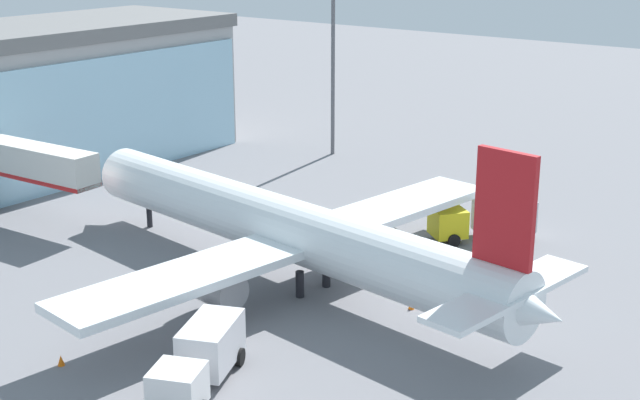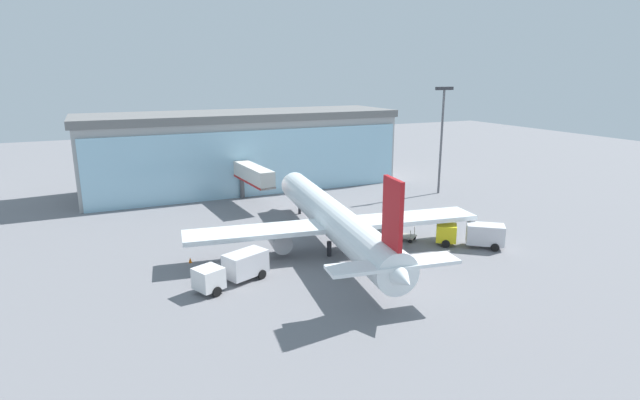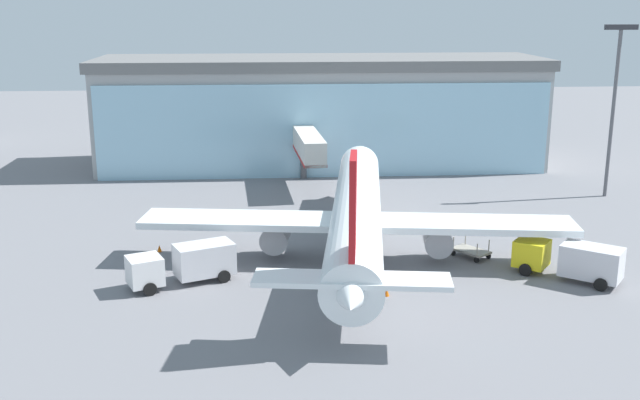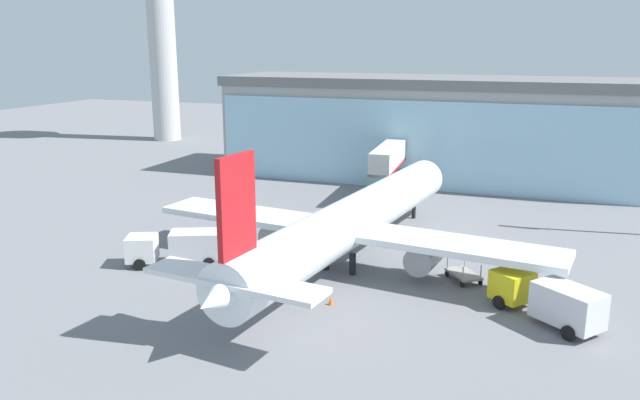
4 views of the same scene
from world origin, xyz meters
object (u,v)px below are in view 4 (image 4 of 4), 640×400
jet_bridge (389,158)px  safety_cone_wingtip (195,233)px  airplane (351,222)px  catering_truck (179,247)px  fuel_truck (549,299)px  baggage_cart (464,274)px  control_tower (160,14)px  safety_cone_nose (331,301)px

jet_bridge → safety_cone_wingtip: (-12.79, -19.96, -4.23)m
airplane → safety_cone_wingtip: (-15.21, 2.28, -3.11)m
jet_bridge → catering_truck: size_ratio=1.64×
fuel_truck → baggage_cart: (-5.74, 5.13, -0.97)m
safety_cone_wingtip → airplane: bearing=-8.5°
jet_bridge → baggage_cart: jet_bridge is taller
control_tower → safety_cone_wingtip: bearing=-54.5°
jet_bridge → safety_cone_nose: size_ratio=22.65×
control_tower → fuel_truck: 88.57m
airplane → fuel_truck: airplane is taller
safety_cone_wingtip → fuel_truck: bearing=-15.3°
jet_bridge → baggage_cart: size_ratio=3.89×
control_tower → catering_truck: size_ratio=4.54×
control_tower → catering_truck: (37.73, -55.99, -20.13)m
fuel_truck → control_tower: bearing=-3.6°
airplane → baggage_cart: (8.75, -0.69, -2.89)m
jet_bridge → control_tower: size_ratio=0.36×
safety_cone_nose → baggage_cart: bearing=43.8°
control_tower → safety_cone_nose: (51.26, -59.31, -21.32)m
jet_bridge → baggage_cart: bearing=-157.6°
jet_bridge → safety_cone_nose: 30.75m
fuel_truck → catering_truck: bearing=35.5°
catering_truck → safety_cone_wingtip: catering_truck is taller
jet_bridge → safety_cone_wingtip: 24.08m
baggage_cart → airplane: bearing=48.7°
jet_bridge → catering_truck: 28.89m
baggage_cart → safety_cone_wingtip: baggage_cart is taller
jet_bridge → airplane: (2.42, -22.24, -1.12)m
jet_bridge → catering_truck: jet_bridge is taller
airplane → baggage_cart: 9.24m
baggage_cart → fuel_truck: bearing=-168.6°
jet_bridge → fuel_truck: size_ratio=1.75×
control_tower → safety_cone_wingtip: 63.85m
fuel_truck → baggage_cart: bearing=-3.9°
baggage_cart → safety_cone_wingtip: size_ratio=5.82×
jet_bridge → safety_cone_nose: jet_bridge is taller
jet_bridge → baggage_cart: (11.17, -22.93, -4.00)m
control_tower → fuel_truck: size_ratio=4.84×
control_tower → catering_truck: 70.45m
safety_cone_nose → jet_bridge: bearing=96.7°
catering_truck → fuel_truck: same height
baggage_cart → safety_cone_wingtip: 24.14m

